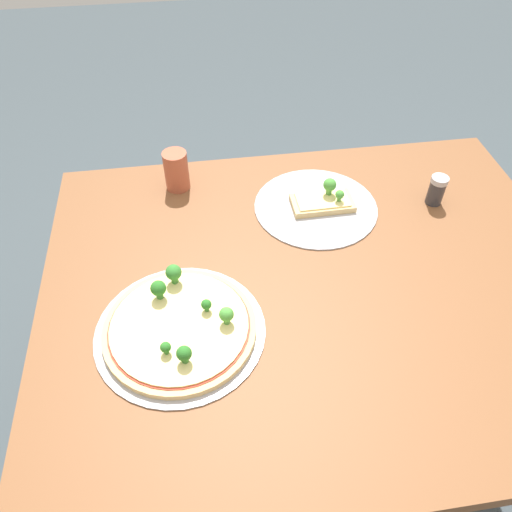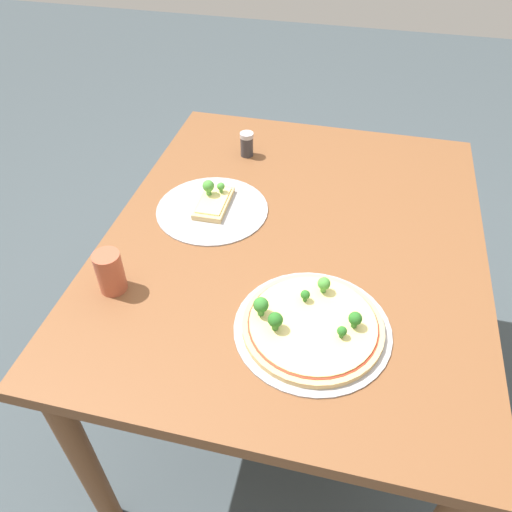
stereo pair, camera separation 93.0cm
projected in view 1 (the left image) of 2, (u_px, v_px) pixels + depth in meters
ground_plane at (297, 435)px, 1.62m from camera, size 8.00×8.00×0.00m
dining_table at (314, 308)px, 1.14m from camera, size 1.18×0.96×0.76m
pizza_tray_whole at (180, 327)px, 0.97m from camera, size 0.34×0.34×0.07m
pizza_tray_slice at (319, 204)px, 1.24m from camera, size 0.31×0.31×0.07m
drinking_cup at (176, 170)px, 1.27m from camera, size 0.06×0.06×0.10m
condiment_shaker at (437, 190)px, 1.23m from camera, size 0.04×0.04×0.08m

